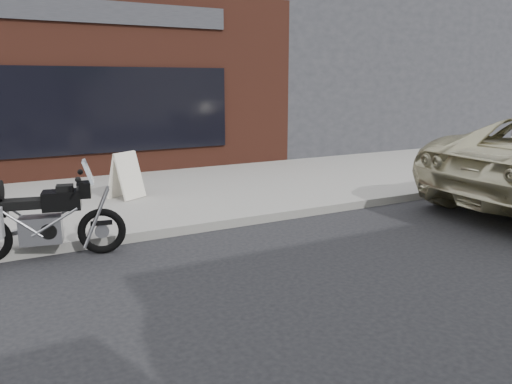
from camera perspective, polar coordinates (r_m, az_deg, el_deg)
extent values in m
plane|color=black|center=(4.68, 9.74, -17.97)|extent=(120.00, 120.00, 0.00)
cube|color=gray|center=(10.70, -13.81, -0.18)|extent=(44.00, 6.00, 0.15)
cube|color=#56271B|center=(17.15, -26.91, 10.82)|extent=(14.00, 10.00, 4.50)
cube|color=black|center=(12.14, -25.88, 8.16)|extent=(10.00, 0.08, 2.00)
cube|color=#2D2D32|center=(12.22, -26.91, 18.46)|extent=(10.00, 0.08, 0.50)
cube|color=#2D2D32|center=(21.25, 8.24, 14.11)|extent=(10.00, 10.00, 6.00)
torus|color=black|center=(7.30, -17.19, -4.28)|extent=(0.66, 0.24, 0.65)
cube|color=#B7B7BC|center=(7.34, -23.34, -3.96)|extent=(0.59, 0.40, 0.37)
cube|color=black|center=(7.21, -21.30, -0.86)|extent=(0.54, 0.41, 0.25)
cube|color=black|center=(7.27, -25.11, -1.24)|extent=(0.58, 0.38, 0.12)
cube|color=black|center=(7.16, -19.06, 0.27)|extent=(0.22, 0.27, 0.21)
cube|color=silver|center=(7.11, -18.65, 2.22)|extent=(0.20, 0.32, 0.33)
cylinder|color=black|center=(7.15, -19.64, 0.77)|extent=(0.17, 0.67, 0.03)
cylinder|color=#B7B7BC|center=(7.56, -26.10, -4.28)|extent=(0.55, 0.19, 0.19)
cube|color=white|center=(9.86, -14.21, 1.82)|extent=(0.62, 0.53, 0.89)
cube|color=white|center=(10.02, -15.18, 1.94)|extent=(0.62, 0.53, 0.89)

